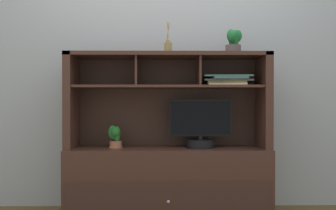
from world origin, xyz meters
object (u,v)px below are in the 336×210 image
object	(u,v)px
media_console	(168,165)
potted_orchid	(115,136)
magazine_stack_left	(228,80)
diffuser_bottle	(168,47)
potted_succulent	(233,42)
tv_monitor	(200,128)

from	to	relation	value
media_console	potted_orchid	size ratio (longest dim) A/B	8.85
magazine_stack_left	diffuser_bottle	world-z (taller)	diffuser_bottle
media_console	diffuser_bottle	distance (m)	0.95
diffuser_bottle	potted_succulent	world-z (taller)	diffuser_bottle
tv_monitor	potted_orchid	bearing A→B (deg)	179.88
media_console	tv_monitor	world-z (taller)	media_console
magazine_stack_left	potted_succulent	xyz separation A→B (m)	(0.04, -0.01, 0.31)
potted_orchid	diffuser_bottle	distance (m)	0.83
diffuser_bottle	potted_succulent	distance (m)	0.53
magazine_stack_left	potted_succulent	size ratio (longest dim) A/B	2.02
magazine_stack_left	media_console	bearing A→B (deg)	178.14
media_console	potted_succulent	bearing A→B (deg)	-3.16
media_console	diffuser_bottle	world-z (taller)	diffuser_bottle
media_console	potted_orchid	world-z (taller)	media_console
media_console	tv_monitor	xyz separation A→B (m)	(0.26, -0.02, 0.30)
tv_monitor	magazine_stack_left	distance (m)	0.44
tv_monitor	media_console	bearing A→B (deg)	176.38
tv_monitor	potted_succulent	xyz separation A→B (m)	(0.26, -0.01, 0.69)
potted_orchid	media_console	bearing A→B (deg)	2.03
tv_monitor	potted_orchid	world-z (taller)	tv_monitor
potted_orchid	magazine_stack_left	xyz separation A→B (m)	(0.91, -0.00, 0.45)
potted_orchid	magazine_stack_left	distance (m)	1.01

